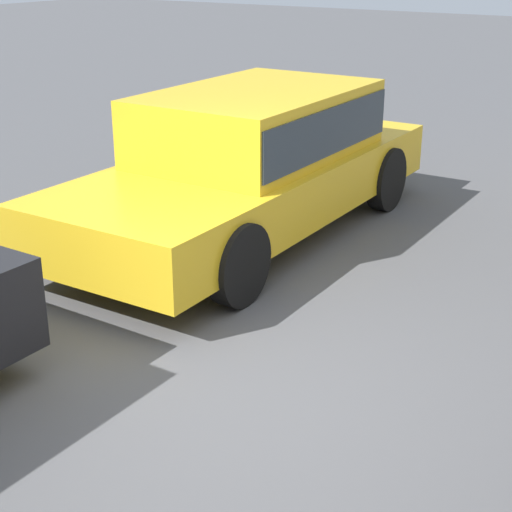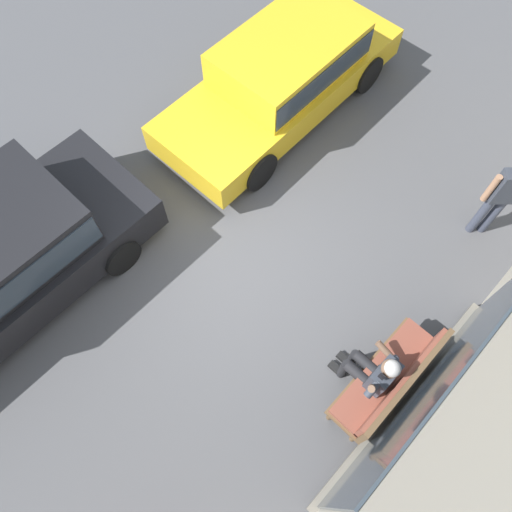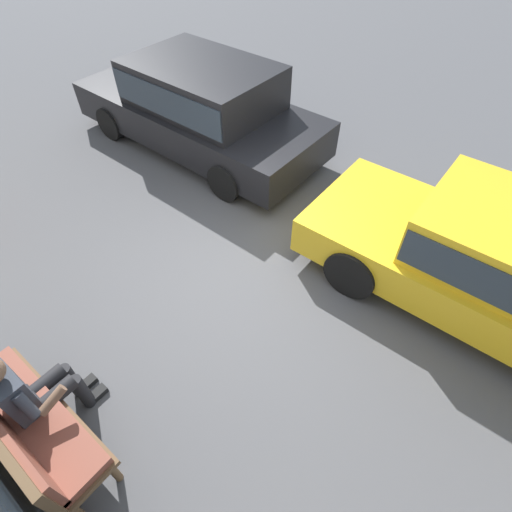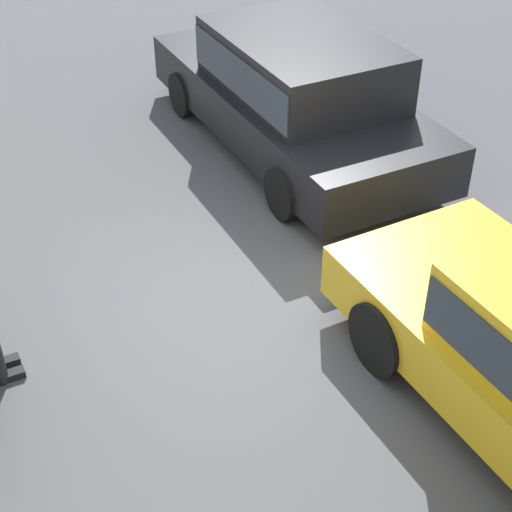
# 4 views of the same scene
# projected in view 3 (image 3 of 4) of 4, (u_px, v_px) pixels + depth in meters

# --- Properties ---
(ground_plane) EXTENTS (60.00, 60.00, 0.00)m
(ground_plane) POSITION_uv_depth(u_px,v_px,m) (242.00, 272.00, 5.37)
(ground_plane) COLOR #4C4C4F
(bench) EXTENTS (1.71, 0.55, 1.02)m
(bench) POSITION_uv_depth(u_px,v_px,m) (19.00, 425.00, 3.43)
(bench) COLOR brown
(bench) RESTS_ON ground_plane
(person_on_phone) EXTENTS (0.73, 0.74, 1.35)m
(person_on_phone) POSITION_uv_depth(u_px,v_px,m) (29.00, 390.00, 3.50)
(person_on_phone) COLOR black
(person_on_phone) RESTS_ON ground_plane
(parked_car_mid) EXTENTS (4.67, 2.00, 1.52)m
(parked_car_mid) POSITION_uv_depth(u_px,v_px,m) (200.00, 104.00, 6.92)
(parked_car_mid) COLOR black
(parked_car_mid) RESTS_ON ground_plane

